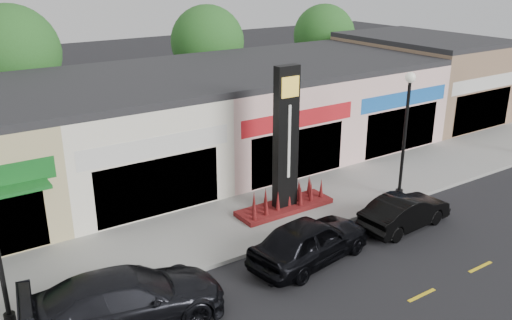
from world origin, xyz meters
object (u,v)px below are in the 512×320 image
object	(u,v)px
car_dark_sedan	(127,299)
car_black_conv	(405,212)
lamp_east_near	(406,123)
car_black_sedan	(310,240)
pylon_sign	(285,161)

from	to	relation	value
car_dark_sedan	car_black_conv	size ratio (longest dim) A/B	1.39
lamp_east_near	car_black_sedan	size ratio (longest dim) A/B	1.15
car_dark_sedan	lamp_east_near	bearing A→B (deg)	-73.06
car_black_sedan	car_dark_sedan	bearing A→B (deg)	79.49
car_dark_sedan	car_black_conv	distance (m)	11.23
car_dark_sedan	car_black_sedan	xyz separation A→B (m)	(6.52, -0.19, -0.01)
car_dark_sedan	car_black_conv	world-z (taller)	car_dark_sedan
car_black_sedan	lamp_east_near	bearing A→B (deg)	-82.71
pylon_sign	car_black_conv	bearing A→B (deg)	-49.81
pylon_sign	car_dark_sedan	world-z (taller)	pylon_sign
car_dark_sedan	car_black_sedan	distance (m)	6.52
car_black_sedan	pylon_sign	bearing A→B (deg)	-32.85
lamp_east_near	car_dark_sedan	distance (m)	13.50
pylon_sign	car_black_conv	size ratio (longest dim) A/B	1.48
car_black_conv	car_black_sedan	bearing A→B (deg)	85.60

